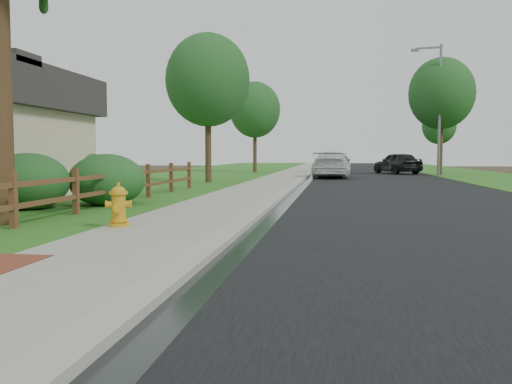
% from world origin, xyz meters
% --- Properties ---
extents(ground, '(120.00, 120.00, 0.00)m').
position_xyz_m(ground, '(0.00, 0.00, 0.00)').
color(ground, '#3C2E21').
extents(road, '(8.00, 90.00, 0.02)m').
position_xyz_m(road, '(4.60, 35.00, 0.01)').
color(road, black).
rests_on(road, ground).
extents(curb, '(0.40, 90.00, 0.12)m').
position_xyz_m(curb, '(0.40, 35.00, 0.06)').
color(curb, gray).
rests_on(curb, ground).
extents(wet_gutter, '(0.50, 90.00, 0.00)m').
position_xyz_m(wet_gutter, '(0.75, 35.00, 0.02)').
color(wet_gutter, black).
rests_on(wet_gutter, road).
extents(sidewalk, '(2.20, 90.00, 0.10)m').
position_xyz_m(sidewalk, '(-0.90, 35.00, 0.05)').
color(sidewalk, gray).
rests_on(sidewalk, ground).
extents(grass_strip, '(1.60, 90.00, 0.06)m').
position_xyz_m(grass_strip, '(-2.80, 35.00, 0.03)').
color(grass_strip, '#225919').
rests_on(grass_strip, ground).
extents(lawn_near, '(9.00, 90.00, 0.04)m').
position_xyz_m(lawn_near, '(-8.00, 35.00, 0.02)').
color(lawn_near, '#225919').
rests_on(lawn_near, ground).
extents(verge_far, '(6.00, 90.00, 0.04)m').
position_xyz_m(verge_far, '(11.50, 35.00, 0.02)').
color(verge_far, '#225919').
rests_on(verge_far, ground).
extents(ranch_fence, '(0.12, 16.92, 1.10)m').
position_xyz_m(ranch_fence, '(-3.60, 6.40, 0.62)').
color(ranch_fence, '#542F1C').
rests_on(ranch_fence, ground).
extents(fire_hydrant, '(0.52, 0.43, 0.80)m').
position_xyz_m(fire_hydrant, '(-1.70, 3.05, 0.47)').
color(fire_hydrant, orange).
rests_on(fire_hydrant, sidewalk).
extents(white_suv, '(2.37, 5.37, 1.53)m').
position_xyz_m(white_suv, '(2.00, 26.11, 0.79)').
color(white_suv, silver).
rests_on(white_suv, road).
extents(dark_car_mid, '(3.42, 4.82, 1.52)m').
position_xyz_m(dark_car_mid, '(6.58, 33.50, 0.78)').
color(dark_car_mid, black).
rests_on(dark_car_mid, road).
extents(dark_car_far, '(3.03, 4.40, 1.37)m').
position_xyz_m(dark_car_far, '(2.00, 42.95, 0.71)').
color(dark_car_far, black).
rests_on(dark_car_far, road).
extents(streetlight, '(1.91, 0.47, 8.29)m').
position_xyz_m(streetlight, '(8.55, 29.55, 4.70)').
color(streetlight, slate).
rests_on(streetlight, ground).
extents(boulder, '(1.23, 0.99, 0.75)m').
position_xyz_m(boulder, '(-3.90, 8.35, 0.37)').
color(boulder, brown).
rests_on(boulder, ground).
extents(shrub_b, '(2.29, 2.29, 1.42)m').
position_xyz_m(shrub_b, '(-3.90, 7.58, 0.71)').
color(shrub_b, '#18441F').
rests_on(shrub_b, ground).
extents(shrub_c, '(2.64, 2.64, 1.44)m').
position_xyz_m(shrub_c, '(-5.38, 6.25, 0.72)').
color(shrub_c, '#18441F').
rests_on(shrub_c, ground).
extents(shrub_d, '(2.61, 2.61, 1.52)m').
position_xyz_m(shrub_d, '(-6.50, 11.26, 0.76)').
color(shrub_d, '#18441F').
rests_on(shrub_d, ground).
extents(tree_near_left, '(4.06, 4.06, 7.19)m').
position_xyz_m(tree_near_left, '(-3.90, 19.40, 4.94)').
color(tree_near_left, '#382A17').
rests_on(tree_near_left, ground).
extents(tree_mid_left, '(3.87, 3.87, 6.92)m').
position_xyz_m(tree_mid_left, '(-3.90, 34.84, 4.78)').
color(tree_mid_left, '#382A17').
rests_on(tree_mid_left, ground).
extents(tree_mid_right, '(4.27, 4.27, 7.75)m').
position_xyz_m(tree_mid_right, '(9.06, 31.01, 5.38)').
color(tree_mid_right, '#382A17').
rests_on(tree_mid_right, ground).
extents(tree_far_right, '(3.16, 3.16, 5.83)m').
position_xyz_m(tree_far_right, '(11.91, 47.26, 4.08)').
color(tree_far_right, '#382A17').
rests_on(tree_far_right, ground).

